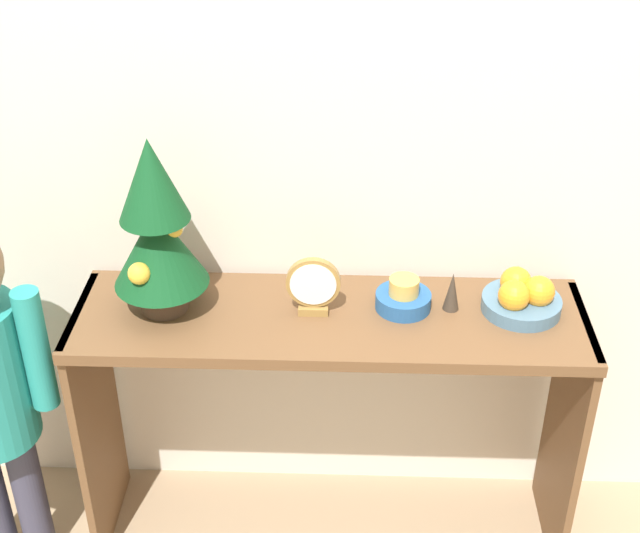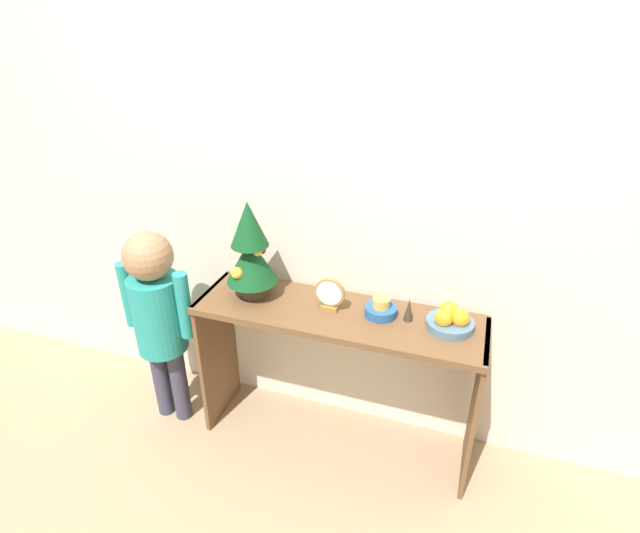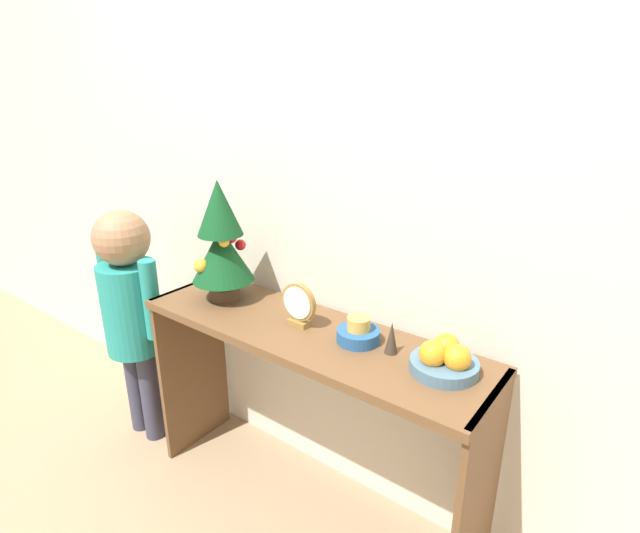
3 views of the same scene
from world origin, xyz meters
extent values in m
plane|color=#997F60|center=(0.00, 0.00, 0.00)|extent=(12.00, 12.00, 0.00)
cube|color=beige|center=(0.00, 0.42, 1.25)|extent=(7.00, 0.05, 2.50)
cube|color=brown|center=(0.00, 0.19, 0.73)|extent=(1.27, 0.37, 0.03)
cube|color=brown|center=(-0.62, 0.19, 0.37)|extent=(0.02, 0.34, 0.74)
cube|color=brown|center=(0.62, 0.19, 0.37)|extent=(0.02, 0.34, 0.74)
cylinder|color=#4C3828|center=(-0.41, 0.20, 0.77)|extent=(0.12, 0.12, 0.05)
cylinder|color=brown|center=(-0.41, 0.20, 0.81)|extent=(0.02, 0.02, 0.04)
cone|color=#0F421E|center=(-0.41, 0.20, 0.92)|extent=(0.23, 0.23, 0.20)
cone|color=#0F421E|center=(-0.41, 0.20, 1.10)|extent=(0.17, 0.17, 0.20)
sphere|color=gold|center=(-0.44, 0.13, 0.89)|extent=(0.05, 0.05, 0.05)
sphere|color=silver|center=(-0.46, 0.25, 0.97)|extent=(0.05, 0.05, 0.05)
sphere|color=red|center=(-0.41, 0.24, 0.98)|extent=(0.05, 0.05, 0.05)
sphere|color=red|center=(-0.39, 0.28, 0.94)|extent=(0.04, 0.04, 0.04)
sphere|color=gold|center=(-0.36, 0.17, 0.99)|extent=(0.04, 0.04, 0.04)
cylinder|color=#476B84|center=(0.47, 0.22, 0.76)|extent=(0.20, 0.20, 0.04)
sphere|color=orange|center=(0.51, 0.22, 0.80)|extent=(0.08, 0.08, 0.08)
sphere|color=orange|center=(0.46, 0.26, 0.80)|extent=(0.08, 0.08, 0.08)
sphere|color=orange|center=(0.44, 0.20, 0.80)|extent=(0.08, 0.08, 0.08)
cylinder|color=#235189|center=(0.18, 0.22, 0.76)|extent=(0.14, 0.14, 0.04)
cylinder|color=gold|center=(0.18, 0.22, 0.81)|extent=(0.07, 0.07, 0.04)
cube|color=olive|center=(-0.04, 0.20, 0.75)|extent=(0.07, 0.04, 0.02)
cylinder|color=olive|center=(-0.04, 0.20, 0.83)|extent=(0.13, 0.02, 0.13)
cylinder|color=white|center=(-0.04, 0.19, 0.83)|extent=(0.11, 0.00, 0.11)
cone|color=#382D23|center=(0.30, 0.22, 0.79)|extent=(0.04, 0.04, 0.10)
cylinder|color=#38384C|center=(-0.91, 0.07, 0.22)|extent=(0.08, 0.08, 0.43)
cylinder|color=#38384C|center=(-0.80, 0.07, 0.22)|extent=(0.08, 0.08, 0.43)
cylinder|color=teal|center=(-0.85, 0.07, 0.63)|extent=(0.24, 0.24, 0.39)
sphere|color=#997051|center=(-0.85, 0.07, 0.93)|extent=(0.23, 0.23, 0.23)
cylinder|color=teal|center=(-1.01, 0.07, 0.70)|extent=(0.07, 0.07, 0.33)
cylinder|color=teal|center=(-0.70, 0.07, 0.70)|extent=(0.07, 0.07, 0.33)
camera|label=1|loc=(0.04, -1.61, 1.99)|focal=50.00mm
camera|label=2|loc=(0.51, -1.56, 1.93)|focal=28.00mm
camera|label=3|loc=(0.93, -0.97, 1.52)|focal=28.00mm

